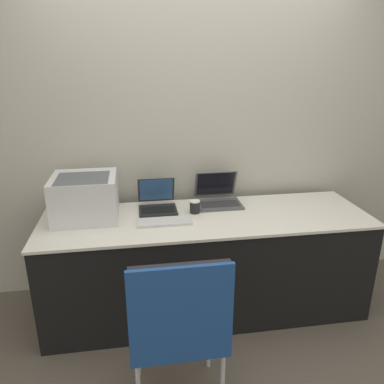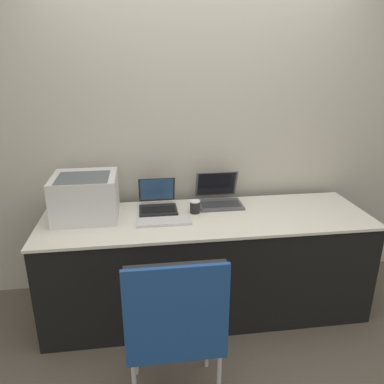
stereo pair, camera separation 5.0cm
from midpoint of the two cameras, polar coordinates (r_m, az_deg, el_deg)
The scene contains 9 objects.
ground_plane at distance 2.84m, azimuth 3.91°, elevation -21.22°, with size 14.00×14.00×0.00m, color brown.
wall_back at distance 3.02m, azimuth 1.29°, elevation 8.98°, with size 8.00×0.05×2.60m.
table at distance 2.90m, azimuth 2.66°, elevation -10.80°, with size 2.38×0.73×0.78m.
printer at distance 2.75m, azimuth -15.43°, elevation -0.45°, with size 0.44×0.41×0.31m.
laptop_left at distance 2.85m, azimuth -4.75°, elevation -1.60°, with size 0.28×0.31×0.22m.
laptop_right at distance 2.96m, azimuth 4.58°, elevation -0.75°, with size 0.34×0.33×0.24m.
external_keyboard at distance 2.62m, azimuth -3.75°, elevation -4.51°, with size 0.38×0.14×0.02m.
coffee_cup at distance 2.77m, azimuth 0.96°, elevation -2.25°, with size 0.08×0.08×0.10m.
chair at distance 1.99m, azimuth -1.80°, elevation -19.00°, with size 0.50×0.43×0.98m.
Camera 2 is at (-0.45, -2.11, 1.86)m, focal length 35.00 mm.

